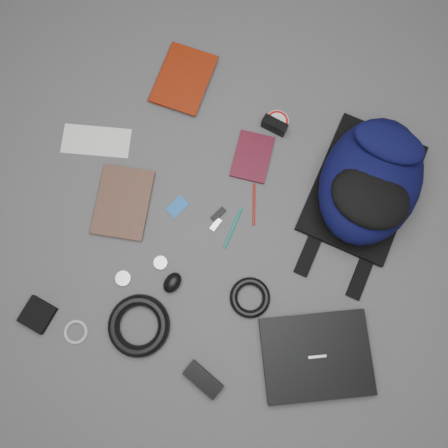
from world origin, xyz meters
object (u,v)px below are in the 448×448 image
at_px(backpack, 371,180).
at_px(power_brick, 203,379).
at_px(compact_camera, 274,126).
at_px(mouse, 172,283).
at_px(dvd_case, 252,157).
at_px(laptop, 316,356).
at_px(pouch, 38,315).
at_px(textbook_red, 160,71).
at_px(comic_book, 97,198).

height_order(backpack, power_brick, backpack).
height_order(compact_camera, mouse, compact_camera).
bearing_deg(dvd_case, laptop, -59.83).
height_order(dvd_case, power_brick, power_brick).
xyz_separation_m(laptop, dvd_case, (-0.44, 0.55, -0.01)).
bearing_deg(pouch, textbook_red, 88.64).
distance_m(laptop, dvd_case, 0.70).
height_order(compact_camera, pouch, compact_camera).
height_order(backpack, pouch, backpack).
relative_size(laptop, mouse, 4.70).
xyz_separation_m(textbook_red, dvd_case, (0.43, -0.18, -0.01)).
relative_size(textbook_red, pouch, 2.64).
xyz_separation_m(dvd_case, compact_camera, (0.03, 0.13, 0.02)).
relative_size(dvd_case, mouse, 2.40).
bearing_deg(pouch, mouse, 35.23).
xyz_separation_m(mouse, power_brick, (0.21, -0.24, -0.00)).
height_order(laptop, compact_camera, compact_camera).
distance_m(backpack, textbook_red, 0.85).
bearing_deg(laptop, comic_book, 139.05).
distance_m(comic_book, mouse, 0.39).
distance_m(dvd_case, compact_camera, 0.14).
relative_size(compact_camera, mouse, 1.24).
bearing_deg(comic_book, mouse, -38.42).
relative_size(backpack, comic_book, 2.00).
bearing_deg(textbook_red, mouse, -65.64).
distance_m(backpack, pouch, 1.18).
xyz_separation_m(laptop, comic_book, (-0.88, 0.21, -0.01)).
relative_size(textbook_red, dvd_case, 1.42).
xyz_separation_m(compact_camera, power_brick, (0.09, -0.89, -0.01)).
relative_size(compact_camera, pouch, 0.96).
bearing_deg(comic_book, pouch, -104.86).
bearing_deg(mouse, dvd_case, 92.12).
xyz_separation_m(compact_camera, mouse, (-0.12, -0.64, -0.01)).
xyz_separation_m(textbook_red, compact_camera, (0.46, -0.05, 0.01)).
bearing_deg(comic_book, laptop, -26.61).
bearing_deg(compact_camera, mouse, -93.77).
bearing_deg(power_brick, comic_book, 161.70).
bearing_deg(compact_camera, power_brick, -77.37).
relative_size(comic_book, power_brick, 1.97).
bearing_deg(backpack, comic_book, -153.47).
xyz_separation_m(laptop, textbook_red, (-0.87, 0.73, -0.00)).
relative_size(comic_book, mouse, 3.42).
distance_m(mouse, power_brick, 0.32).
height_order(power_brick, pouch, power_brick).
height_order(textbook_red, power_brick, power_brick).
xyz_separation_m(backpack, dvd_case, (-0.40, -0.03, -0.10)).
height_order(laptop, pouch, laptop).
bearing_deg(dvd_case, comic_book, -150.23).
bearing_deg(backpack, power_brick, -106.52).
distance_m(backpack, dvd_case, 0.41).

